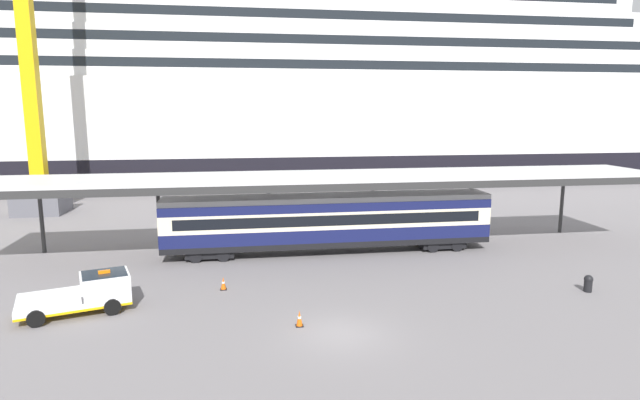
{
  "coord_description": "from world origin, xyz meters",
  "views": [
    {
      "loc": [
        -4.38,
        -21.83,
        9.99
      ],
      "look_at": [
        0.54,
        9.47,
        4.5
      ],
      "focal_mm": 29.41,
      "sensor_mm": 36.0,
      "label": 1
    }
  ],
  "objects_px": {
    "train_carriage": "(329,221)",
    "quay_bollard": "(588,283)",
    "cruise_ship": "(225,95)",
    "service_truck": "(85,293)",
    "traffic_cone_near": "(299,319)",
    "traffic_cone_mid": "(223,283)"
  },
  "relations": [
    {
      "from": "cruise_ship",
      "to": "service_truck",
      "type": "relative_size",
      "value": 24.6
    },
    {
      "from": "service_truck",
      "to": "traffic_cone_near",
      "type": "relative_size",
      "value": 7.32
    },
    {
      "from": "cruise_ship",
      "to": "service_truck",
      "type": "xyz_separation_m",
      "value": [
        -6.05,
        -53.54,
        -11.12
      ]
    },
    {
      "from": "traffic_cone_mid",
      "to": "quay_bollard",
      "type": "relative_size",
      "value": 0.76
    },
    {
      "from": "traffic_cone_mid",
      "to": "train_carriage",
      "type": "bearing_deg",
      "value": 43.14
    },
    {
      "from": "train_carriage",
      "to": "traffic_cone_mid",
      "type": "relative_size",
      "value": 31.15
    },
    {
      "from": "train_carriage",
      "to": "quay_bollard",
      "type": "bearing_deg",
      "value": -38.44
    },
    {
      "from": "quay_bollard",
      "to": "service_truck",
      "type": "bearing_deg",
      "value": 177.37
    },
    {
      "from": "quay_bollard",
      "to": "cruise_ship",
      "type": "bearing_deg",
      "value": 110.67
    },
    {
      "from": "train_carriage",
      "to": "quay_bollard",
      "type": "height_order",
      "value": "train_carriage"
    },
    {
      "from": "cruise_ship",
      "to": "traffic_cone_mid",
      "type": "distance_m",
      "value": 52.61
    },
    {
      "from": "train_carriage",
      "to": "quay_bollard",
      "type": "relative_size",
      "value": 23.73
    },
    {
      "from": "traffic_cone_mid",
      "to": "traffic_cone_near",
      "type": "bearing_deg",
      "value": -57.37
    },
    {
      "from": "train_carriage",
      "to": "traffic_cone_mid",
      "type": "bearing_deg",
      "value": -136.86
    },
    {
      "from": "service_truck",
      "to": "traffic_cone_near",
      "type": "bearing_deg",
      "value": -18.29
    },
    {
      "from": "service_truck",
      "to": "quay_bollard",
      "type": "relative_size",
      "value": 5.8
    },
    {
      "from": "cruise_ship",
      "to": "traffic_cone_mid",
      "type": "height_order",
      "value": "cruise_ship"
    },
    {
      "from": "cruise_ship",
      "to": "traffic_cone_near",
      "type": "height_order",
      "value": "cruise_ship"
    },
    {
      "from": "cruise_ship",
      "to": "train_carriage",
      "type": "height_order",
      "value": "cruise_ship"
    },
    {
      "from": "service_truck",
      "to": "traffic_cone_mid",
      "type": "height_order",
      "value": "service_truck"
    },
    {
      "from": "cruise_ship",
      "to": "quay_bollard",
      "type": "bearing_deg",
      "value": -69.33
    },
    {
      "from": "service_truck",
      "to": "quay_bollard",
      "type": "bearing_deg",
      "value": -2.63
    }
  ]
}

